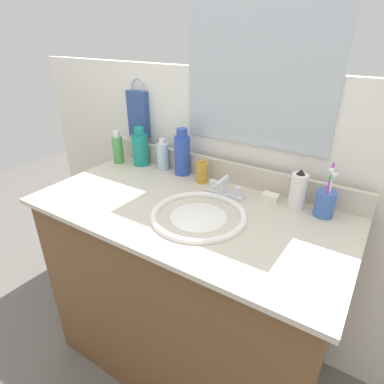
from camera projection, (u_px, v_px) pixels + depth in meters
The scene contains 18 objects.
ground_plane at pixel (188, 357), 1.57m from camera, with size 6.00×6.00×0.00m, color #66605B.
vanity_cabinet at pixel (188, 294), 1.39m from camera, with size 1.13×0.55×0.83m, color brown.
countertop at pixel (187, 210), 1.19m from camera, with size 1.17×0.60×0.02m, color beige.
backsplash at pixel (224, 171), 1.38m from camera, with size 1.17×0.02×0.09m, color beige.
back_wall at pixel (228, 213), 1.54m from camera, with size 2.27×0.04×1.30m, color white.
mirror_panel at pixel (258, 72), 1.18m from camera, with size 0.60×0.01×0.56m, color #B2BCC6.
towel_ring at pixel (139, 88), 1.51m from camera, with size 0.10×0.10×0.01m, color silver.
hand_towel at pixel (138, 114), 1.56m from camera, with size 0.11×0.04×0.22m, color #334C8C.
sink_basin at pixel (198, 224), 1.15m from camera, with size 0.34×0.34×0.11m.
faucet at pixel (224, 189), 1.26m from camera, with size 0.16×0.10×0.08m.
bottle_oil_amber at pixel (202, 172), 1.37m from camera, with size 0.05×0.05×0.10m.
bottle_lotion_white at pixel (298, 190), 1.16m from camera, with size 0.06×0.06×0.15m.
bottle_gel_clear at pixel (163, 156), 1.49m from camera, with size 0.05×0.05×0.15m.
bottle_mouthwash_teal at pixel (140, 148), 1.53m from camera, with size 0.07×0.07×0.18m.
bottle_toner_green at pixel (118, 149), 1.56m from camera, with size 0.05×0.05×0.16m.
bottle_shampoo_blue at pixel (182, 154), 1.42m from camera, with size 0.07×0.07×0.21m.
cup_blue_plastic at pixel (325, 202), 1.11m from camera, with size 0.07×0.09×0.20m.
soap_bar at pixel (270, 197), 1.24m from camera, with size 0.06×0.04×0.02m, color white.
Camera 1 is at (0.57, -0.86, 1.44)m, focal length 30.05 mm.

